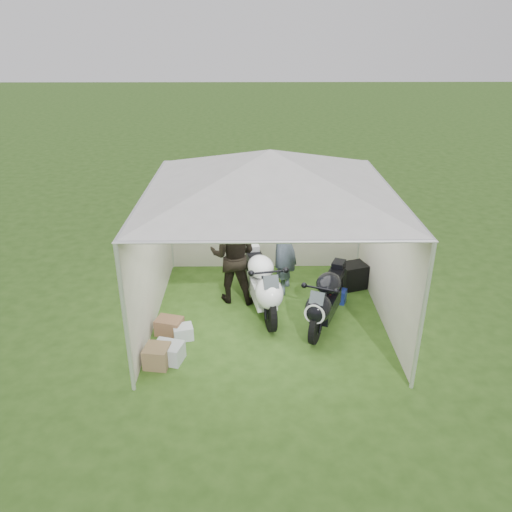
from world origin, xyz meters
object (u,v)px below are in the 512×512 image
object	(u,v)px
motorcycle_white	(263,283)
canopy_tent	(270,175)
equipment_box	(353,276)
crate_2	(183,332)
crate_0	(168,352)
person_blue_jacket	(284,243)
motorcycle_black	(325,298)
crate_3	(169,326)
paddock_stand	(336,295)
crate_1	(157,356)
person_dark_jacket	(233,255)

from	to	relation	value
motorcycle_white	canopy_tent	bearing A→B (deg)	-57.64
equipment_box	crate_2	xyz separation A→B (m)	(-3.14, -1.76, -0.13)
equipment_box	crate_0	size ratio (longest dim) A/B	1.13
person_blue_jacket	crate_2	xyz separation A→B (m)	(-1.75, -1.63, -0.89)
canopy_tent	motorcycle_black	bearing A→B (deg)	-20.81
motorcycle_black	crate_0	world-z (taller)	motorcycle_black
crate_3	paddock_stand	bearing A→B (deg)	19.33
crate_1	crate_2	bearing A→B (deg)	66.86
motorcycle_black	person_dark_jacket	xyz separation A→B (m)	(-1.59, 0.92, 0.39)
canopy_tent	crate_3	size ratio (longest dim) A/B	13.11
person_blue_jacket	crate_0	world-z (taller)	person_blue_jacket
crate_2	paddock_stand	bearing A→B (deg)	23.39
motorcycle_white	equipment_box	world-z (taller)	motorcycle_white
crate_0	paddock_stand	bearing A→B (deg)	31.71
crate_3	crate_1	bearing A→B (deg)	-94.04
canopy_tent	crate_3	world-z (taller)	canopy_tent
crate_0	crate_1	distance (m)	0.19
paddock_stand	crate_2	bearing A→B (deg)	-156.61
crate_2	equipment_box	bearing A→B (deg)	29.21
paddock_stand	person_dark_jacket	size ratio (longest dim) A/B	0.19
canopy_tent	crate_0	bearing A→B (deg)	-139.68
crate_0	crate_3	xyz separation A→B (m)	(-0.09, 0.74, -0.00)
crate_3	equipment_box	bearing A→B (deg)	25.54
equipment_box	crate_1	distance (m)	4.25
motorcycle_white	motorcycle_black	distance (m)	1.17
canopy_tent	person_dark_jacket	world-z (taller)	canopy_tent
paddock_stand	crate_0	size ratio (longest dim) A/B	0.79
person_dark_jacket	canopy_tent	bearing A→B (deg)	148.39
canopy_tent	motorcycle_black	world-z (taller)	canopy_tent
equipment_box	canopy_tent	bearing A→B (deg)	-149.41
crate_1	motorcycle_black	bearing A→B (deg)	22.18
paddock_stand	equipment_box	xyz separation A→B (m)	(0.40, 0.57, 0.12)
motorcycle_black	crate_1	size ratio (longest dim) A/B	4.91
canopy_tent	person_dark_jacket	bearing A→B (deg)	138.68
motorcycle_white	equipment_box	bearing A→B (deg)	15.32
motorcycle_black	canopy_tent	bearing A→B (deg)	-177.79
canopy_tent	crate_1	size ratio (longest dim) A/B	15.43
person_dark_jacket	crate_2	size ratio (longest dim) A/B	5.77
crate_2	crate_3	world-z (taller)	crate_3
person_blue_jacket	paddock_stand	bearing A→B (deg)	78.64
person_blue_jacket	crate_3	size ratio (longest dim) A/B	4.67
paddock_stand	crate_2	xyz separation A→B (m)	(-2.74, -1.19, -0.02)
crate_1	person_dark_jacket	bearing A→B (deg)	61.14
crate_1	crate_2	xyz separation A→B (m)	(0.31, 0.72, -0.05)
motorcycle_white	crate_2	world-z (taller)	motorcycle_white
canopy_tent	crate_1	xyz separation A→B (m)	(-1.75, -1.47, -2.41)
paddock_stand	canopy_tent	bearing A→B (deg)	-161.52
motorcycle_white	crate_3	size ratio (longest dim) A/B	4.85
person_dark_jacket	motorcycle_white	bearing A→B (deg)	149.54
person_dark_jacket	crate_3	world-z (taller)	person_dark_jacket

